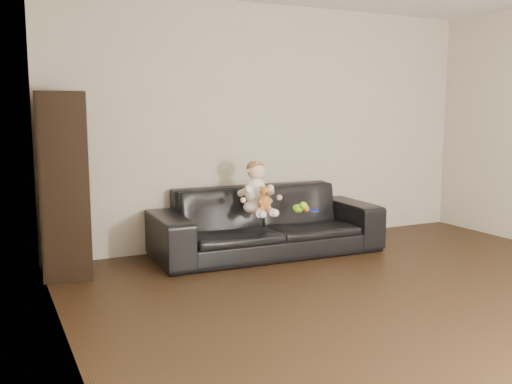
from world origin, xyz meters
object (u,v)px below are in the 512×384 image
cabinet (66,185)px  toy_green (298,208)px  toy_rattle (306,209)px  toy_blue_disc (313,211)px  baby (257,191)px  sofa (267,221)px  teddy_bear (265,198)px

cabinet → toy_green: bearing=1.0°
toy_rattle → toy_blue_disc: (0.10, 0.01, -0.03)m
baby → toy_rattle: baby is taller
sofa → baby: 0.40m
baby → toy_rattle: size_ratio=7.08×
sofa → toy_blue_disc: sofa is taller
teddy_bear → toy_blue_disc: teddy_bear is taller
sofa → cabinet: cabinet is taller
sofa → teddy_bear: size_ratio=9.81×
sofa → cabinet: 2.01m
cabinet → toy_blue_disc: bearing=1.6°
sofa → toy_green: bearing=-43.4°
sofa → cabinet: size_ratio=1.43×
baby → teddy_bear: bearing=-76.8°
sofa → toy_green: (0.23, -0.23, 0.15)m
baby → sofa: bearing=45.5°
cabinet → toy_blue_disc: cabinet is taller
toy_green → cabinet: bearing=171.3°
toy_blue_disc → sofa: bearing=150.4°
sofa → baby: bearing=-142.4°
cabinet → toy_rattle: cabinet is taller
baby → teddy_bear: (0.01, -0.16, -0.05)m
sofa → cabinet: bearing=178.7°
cabinet → toy_blue_disc: size_ratio=14.54×
cabinet → baby: bearing=2.4°
baby → toy_green: baby is taller
sofa → toy_rattle: size_ratio=31.35×
toy_green → toy_rattle: size_ratio=1.67×
teddy_bear → baby: bearing=116.1°
toy_green → sofa: bearing=135.0°
toy_blue_disc → teddy_bear: bearing=-175.1°
sofa → toy_green: sofa is taller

